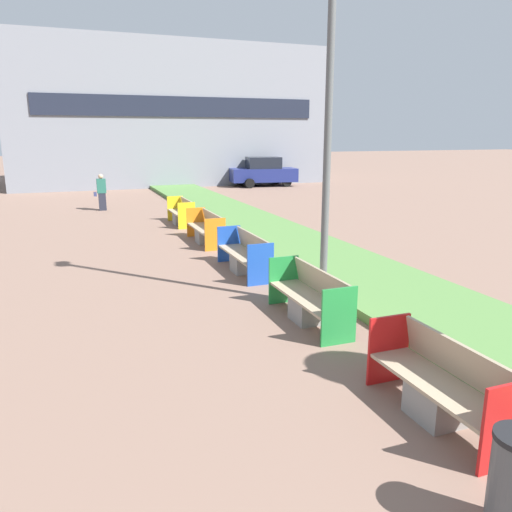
# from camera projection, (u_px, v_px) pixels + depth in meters

# --- Properties ---
(planter_grass_strip) EXTENTS (2.80, 120.00, 0.18)m
(planter_grass_strip) POSITION_uv_depth(u_px,v_px,m) (360.00, 276.00, 11.49)
(planter_grass_strip) COLOR #568442
(planter_grass_strip) RESTS_ON ground
(building_backdrop) EXTENTS (20.42, 8.06, 8.91)m
(building_backdrop) POSITION_uv_depth(u_px,v_px,m) (170.00, 116.00, 34.13)
(building_backdrop) COLOR gray
(building_backdrop) RESTS_ON ground
(bench_red_frame) EXTENTS (0.65, 1.99, 0.94)m
(bench_red_frame) POSITION_uv_depth(u_px,v_px,m) (440.00, 390.00, 5.80)
(bench_red_frame) COLOR gray
(bench_red_frame) RESTS_ON ground
(bench_green_frame) EXTENTS (0.65, 2.21, 0.94)m
(bench_green_frame) POSITION_uv_depth(u_px,v_px,m) (310.00, 301.00, 8.86)
(bench_green_frame) COLOR gray
(bench_green_frame) RESTS_ON ground
(bench_blue_frame) EXTENTS (0.65, 2.35, 0.94)m
(bench_blue_frame) POSITION_uv_depth(u_px,v_px,m) (245.00, 257.00, 12.05)
(bench_blue_frame) COLOR gray
(bench_blue_frame) RESTS_ON ground
(bench_orange_frame) EXTENTS (0.65, 2.30, 0.94)m
(bench_orange_frame) POSITION_uv_depth(u_px,v_px,m) (206.00, 231.00, 15.31)
(bench_orange_frame) COLOR gray
(bench_orange_frame) RESTS_ON ground
(bench_yellow_frame) EXTENTS (0.65, 2.00, 0.94)m
(bench_yellow_frame) POSITION_uv_depth(u_px,v_px,m) (182.00, 215.00, 18.49)
(bench_yellow_frame) COLOR gray
(bench_yellow_frame) RESTS_ON ground
(street_lamp_post) EXTENTS (0.24, 0.44, 7.34)m
(street_lamp_post) POSITION_uv_depth(u_px,v_px,m) (329.00, 88.00, 8.81)
(street_lamp_post) COLOR #56595B
(street_lamp_post) RESTS_ON ground
(pedestrian_walking) EXTENTS (0.53, 0.24, 1.59)m
(pedestrian_walking) POSITION_uv_depth(u_px,v_px,m) (102.00, 192.00, 21.80)
(pedestrian_walking) COLOR #232633
(pedestrian_walking) RESTS_ON ground
(parked_car_distant) EXTENTS (4.41, 2.34, 1.86)m
(parked_car_distant) POSITION_uv_depth(u_px,v_px,m) (263.00, 172.00, 32.06)
(parked_car_distant) COLOR navy
(parked_car_distant) RESTS_ON ground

